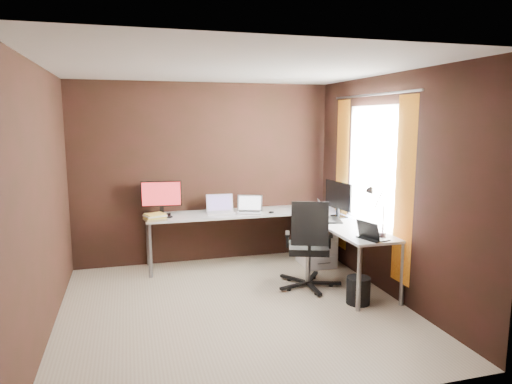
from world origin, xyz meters
TOP-DOWN VIEW (x-y plane):
  - room at (0.34, 0.07)m, footprint 3.60×3.60m
  - desk at (0.84, 1.04)m, footprint 2.65×2.25m
  - drawer_pedestal at (1.43, 1.15)m, footprint 0.42×0.50m
  - monitor_left at (-0.62, 1.58)m, footprint 0.53×0.17m
  - monitor_right at (1.59, 0.84)m, footprint 0.17×0.57m
  - laptop_white at (0.16, 1.54)m, footprint 0.39×0.29m
  - laptop_silver at (0.55, 1.44)m, footprint 0.41×0.35m
  - laptop_black_big at (1.36, 0.68)m, footprint 0.37×0.45m
  - laptop_black_small at (1.44, -0.28)m, footprint 0.29×0.35m
  - book_stack at (-0.73, 1.30)m, footprint 0.30×0.27m
  - mouse_left at (-0.54, 1.38)m, footprint 0.09×0.07m
  - mouse_corner at (0.82, 1.30)m, footprint 0.09×0.06m
  - desk_lamp at (1.53, -0.18)m, footprint 0.18×0.21m
  - office_chair at (0.99, 0.37)m, footprint 0.60×0.64m
  - wastebasket at (1.33, -0.23)m, footprint 0.31×0.31m

SIDE VIEW (x-z plane):
  - wastebasket at x=1.33m, z-range 0.00..0.30m
  - drawer_pedestal at x=1.43m, z-range 0.00..0.60m
  - office_chair at x=0.99m, z-range -0.22..0.85m
  - desk at x=0.84m, z-range 0.31..1.04m
  - mouse_corner at x=0.82m, z-range 0.73..0.76m
  - mouse_left at x=-0.54m, z-range 0.73..0.76m
  - book_stack at x=-0.73m, z-range 0.73..0.81m
  - laptop_black_small at x=1.44m, z-range 0.67..0.88m
  - laptop_silver at x=0.55m, z-range 0.66..0.90m
  - laptop_white at x=0.16m, z-range 0.66..0.91m
  - laptop_black_big at x=1.36m, z-range 0.66..0.91m
  - monitor_left at x=-0.62m, z-range 0.76..1.22m
  - monitor_right at x=1.59m, z-range 0.76..1.23m
  - desk_lamp at x=1.53m, z-range 0.80..1.35m
  - room at x=0.34m, z-range 0.03..2.53m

